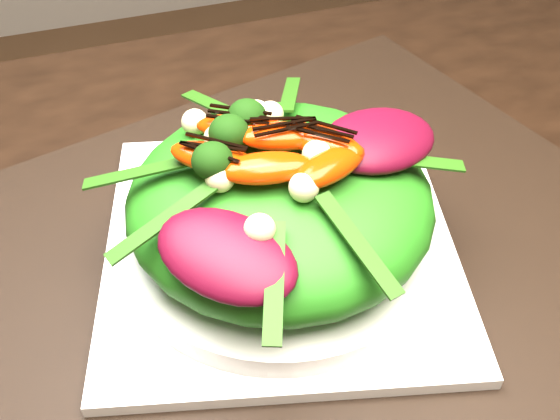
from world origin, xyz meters
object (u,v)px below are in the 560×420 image
object	(u,v)px
placemat	(280,252)
salad_bowl	(280,233)
dining_table	(468,314)
lettuce_mound	(280,200)
plate_base	(280,246)
orange_segment	(270,143)

from	to	relation	value
placemat	salad_bowl	size ratio (longest dim) A/B	2.36
dining_table	lettuce_mound	distance (m)	0.17
lettuce_mound	placemat	bearing A→B (deg)	116.57
plate_base	lettuce_mound	xyz separation A→B (m)	(0.00, 0.00, 0.05)
placemat	plate_base	world-z (taller)	plate_base
placemat	salad_bowl	distance (m)	0.02
placemat	salad_bowl	xyz separation A→B (m)	(0.00, -0.00, 0.02)
placemat	orange_segment	bearing A→B (deg)	114.34
plate_base	salad_bowl	distance (m)	0.01
orange_segment	dining_table	bearing A→B (deg)	-37.45
plate_base	lettuce_mound	bearing A→B (deg)	0.00
dining_table	orange_segment	xyz separation A→B (m)	(-0.12, 0.09, 0.12)
salad_bowl	lettuce_mound	size ratio (longest dim) A/B	1.08
plate_base	orange_segment	bearing A→B (deg)	114.34
plate_base	salad_bowl	world-z (taller)	salad_bowl
placemat	plate_base	xyz separation A→B (m)	(0.00, -0.00, 0.01)
placemat	orange_segment	distance (m)	0.10
plate_base	lettuce_mound	world-z (taller)	lettuce_mound
placemat	dining_table	bearing A→B (deg)	-35.66
salad_bowl	lettuce_mound	xyz separation A→B (m)	(0.00, 0.00, 0.03)
lettuce_mound	dining_table	bearing A→B (deg)	-35.66
dining_table	plate_base	world-z (taller)	dining_table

